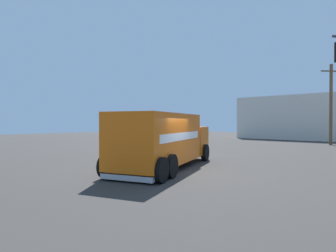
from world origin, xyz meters
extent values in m
plane|color=#33302D|center=(0.00, 0.00, 0.00)|extent=(100.00, 100.00, 0.00)
cube|color=orange|center=(-1.02, -0.01, 1.55)|extent=(4.29, 6.59, 2.39)
cube|color=orange|center=(-2.40, 3.93, 1.20)|extent=(2.89, 2.58, 1.70)
cube|color=black|center=(-2.68, 4.74, 1.54)|extent=(1.93, 0.74, 0.88)
cube|color=#B2B2B7|center=(-0.05, -2.81, 0.19)|extent=(2.24, 0.95, 0.21)
cube|color=white|center=(-2.17, -0.41, 1.67)|extent=(1.71, 4.88, 0.36)
cube|color=white|center=(0.12, 0.39, 1.67)|extent=(1.71, 4.88, 0.36)
cylinder|color=black|center=(-3.55, 3.48, 0.50)|extent=(0.59, 1.04, 1.00)
cylinder|color=black|center=(-1.21, 4.29, 0.50)|extent=(0.59, 1.04, 1.00)
cylinder|color=black|center=(-1.71, -1.81, 0.50)|extent=(0.59, 1.04, 1.00)
cylinder|color=black|center=(0.63, -0.99, 0.50)|extent=(0.59, 1.04, 1.00)
cylinder|color=black|center=(-1.36, -2.80, 0.50)|extent=(0.59, 1.04, 1.00)
cylinder|color=black|center=(0.98, -1.98, 0.50)|extent=(0.59, 1.04, 1.00)
cylinder|color=brown|center=(1.94, 22.52, 4.13)|extent=(0.30, 0.30, 8.26)
cube|color=brown|center=(1.94, 22.52, 7.56)|extent=(1.56, 1.72, 0.12)
cube|color=beige|center=(-0.39, 30.99, 2.98)|extent=(22.09, 6.00, 5.96)
camera|label=1|loc=(8.14, -9.68, 2.32)|focal=29.54mm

